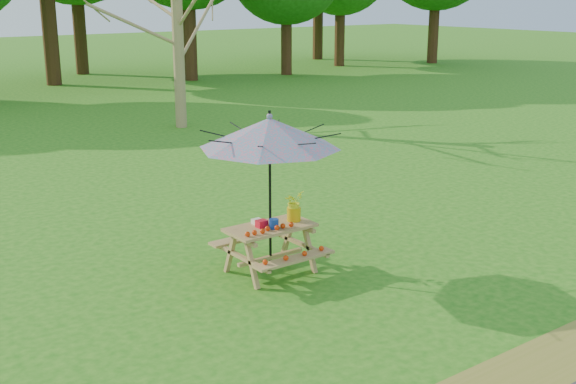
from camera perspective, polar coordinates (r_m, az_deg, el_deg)
ground at (r=9.38m, az=4.73°, el=-7.99°), size 120.00×120.00×0.00m
picnic_table at (r=9.91m, az=-1.39°, el=-4.59°), size 1.20×1.32×0.67m
patio_umbrella at (r=9.48m, az=-1.46°, el=4.66°), size 1.94×1.94×2.25m
produce_bins at (r=9.75m, az=-1.76°, el=-2.48°), size 0.24×0.42×0.13m
tomatoes_row at (r=9.56m, az=-1.53°, el=-2.94°), size 0.77×0.13×0.07m
flower_bucket at (r=9.96m, az=0.47°, el=-1.05°), size 0.32×0.30×0.42m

